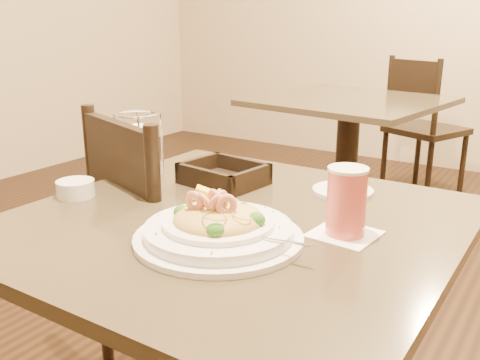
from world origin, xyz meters
The scene contains 10 objects.
main_table centered at (0.00, 0.00, 0.51)m, with size 0.90×0.90×0.75m.
background_table centered at (-0.46, 1.81, 0.51)m, with size 1.01×1.01×0.75m.
dining_chair_near centered at (-0.35, 0.17, 0.50)m, with size 0.54×0.54×0.93m.
dining_chair_far centered at (-0.29, 2.64, 0.50)m, with size 0.55×0.55×0.93m.
pasta_bowl centered at (0.04, -0.12, 0.78)m, with size 0.36×0.33×0.10m.
drink_glass centered at (0.23, 0.04, 0.82)m, with size 0.13×0.13×0.14m.
bread_basket centered at (-0.16, 0.19, 0.77)m, with size 0.21×0.18×0.05m.
napkin_caddy centered at (-0.39, 0.12, 0.82)m, with size 0.11×0.11×0.17m.
side_plate centered at (0.13, 0.29, 0.75)m, with size 0.15×0.15×0.01m, color white.
butter_ramekin centered at (-0.40, -0.09, 0.77)m, with size 0.09×0.09×0.04m, color white.
Camera 1 is at (0.59, -0.89, 1.16)m, focal length 40.00 mm.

